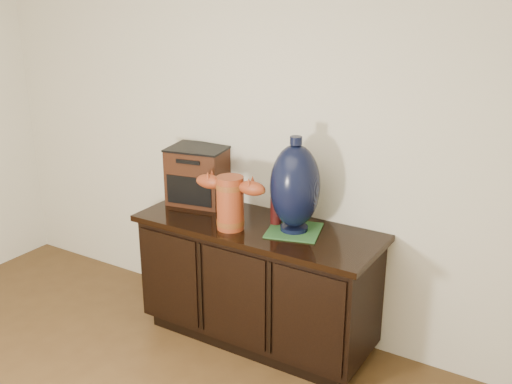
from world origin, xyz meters
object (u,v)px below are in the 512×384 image
Objects in this scene: sideboard at (257,282)px; tv_radio at (199,175)px; spray_can at (276,209)px; lamp_base at (295,187)px; terracotta_vessel at (230,200)px.

tv_radio is (-0.52, 0.14, 0.55)m from sideboard.
lamp_base is at bearing -13.51° from spray_can.
sideboard is 0.48m from spray_can.
tv_radio is (-0.41, 0.26, 0.01)m from terracotta_vessel.
spray_can is (0.19, 0.19, -0.08)m from terracotta_vessel.
sideboard is 2.70× the size of lamp_base.
terracotta_vessel is at bearing -135.58° from spray_can.
spray_can is at bearing 35.74° from sideboard.
spray_can is at bearing 166.49° from lamp_base.
sideboard is at bearing -144.26° from spray_can.
spray_can reaches higher than sideboard.
spray_can is (0.09, 0.06, 0.46)m from sideboard.
sideboard is at bearing -25.68° from tv_radio.
terracotta_vessel is (-0.10, -0.12, 0.54)m from sideboard.
spray_can is (0.61, -0.08, -0.08)m from tv_radio.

